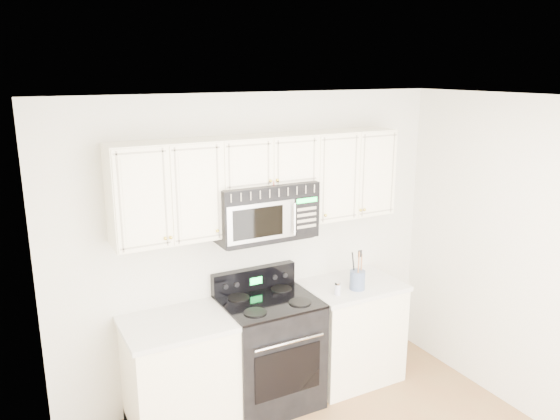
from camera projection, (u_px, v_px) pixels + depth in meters
room at (384, 330)px, 3.19m from camera, size 3.51×3.51×2.61m
base_cabinet_left at (182, 378)px, 4.28m from camera, size 0.86×0.65×0.92m
base_cabinet_right at (350, 333)px, 5.00m from camera, size 0.86×0.65×0.92m
range at (269, 350)px, 4.60m from camera, size 0.76×0.70×1.12m
upper_cabinets at (263, 177)px, 4.39m from camera, size 2.44×0.37×0.75m
microwave at (263, 210)px, 4.40m from camera, size 0.82×0.46×0.45m
utensil_crock at (357, 279)px, 4.73m from camera, size 0.13×0.13×0.35m
shaker_salt at (338, 289)px, 4.61m from camera, size 0.05×0.05×0.11m
shaker_pepper at (337, 288)px, 4.62m from camera, size 0.05×0.05×0.11m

